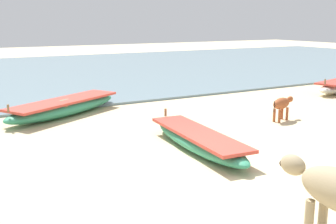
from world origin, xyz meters
TOP-DOWN VIEW (x-y plane):
  - ground at (0.00, 0.00)m, footprint 80.00×80.00m
  - sea_water at (0.00, 16.35)m, footprint 60.00×20.00m
  - fishing_boat_0 at (0.08, 0.89)m, footprint 1.11×3.79m
  - fishing_boat_5 at (-1.56, 5.70)m, footprint 4.26×3.00m
  - calf_far_rust at (3.66, 1.98)m, footprint 1.02×0.50m

SIDE VIEW (x-z plane):
  - ground at x=0.00m, z-range 0.00..0.00m
  - sea_water at x=0.00m, z-range 0.00..0.08m
  - fishing_boat_0 at x=0.08m, z-range -0.08..0.53m
  - fishing_boat_5 at x=-1.56m, z-range -0.08..0.61m
  - calf_far_rust at x=3.66m, z-range 0.15..0.82m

